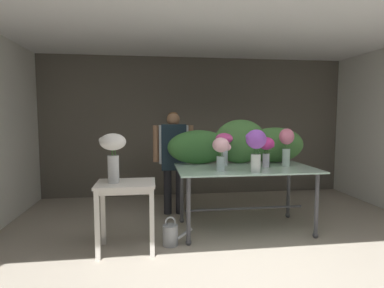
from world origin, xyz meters
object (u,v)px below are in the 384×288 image
Objects in this scene: display_table_glass at (245,177)px; vase_magenta_snapdragons at (266,147)px; vase_white_roses_tall at (113,150)px; watering_can at (171,235)px; vase_rosy_freesia at (286,143)px; vase_violet_tulips at (256,145)px; vase_fuchsia_stock at (224,144)px; side_table_white at (126,194)px; florist at (173,152)px; vase_blush_anemones at (221,150)px.

vase_magenta_snapdragons reaches higher than display_table_glass.
vase_white_roses_tall is 1.19m from watering_can.
vase_rosy_freesia reaches higher than watering_can.
watering_can is at bearing 5.87° from vase_white_roses_tall.
vase_fuchsia_stock is (-0.25, 0.57, -0.04)m from vase_violet_tulips.
vase_rosy_freesia is (2.08, 0.47, 0.50)m from side_table_white.
side_table_white is 1.42m from florist.
vase_violet_tulips reaches higher than vase_fuchsia_stock.
vase_rosy_freesia is (1.46, -0.76, 0.18)m from florist.
vase_white_roses_tall is (-1.26, -0.22, 0.03)m from vase_blush_anemones.
vase_white_roses_tall is at bearing -165.04° from display_table_glass.
florist is at bearing 145.18° from vase_magenta_snapdragons.
watering_can is at bearing -143.47° from vase_fuchsia_stock.
watering_can is (-1.01, 0.01, -1.04)m from vase_violet_tulips.
watering_can is (-1.00, -0.37, -0.59)m from display_table_glass.
vase_rosy_freesia is at bearing 12.84° from side_table_white.
display_table_glass is at bearing 29.93° from vase_blush_anemones.
florist is (-0.88, 0.80, 0.25)m from display_table_glass.
vase_violet_tulips reaches higher than vase_rosy_freesia.
vase_fuchsia_stock is at bearing 24.37° from vase_white_roses_tall.
florist is at bearing 116.54° from vase_blush_anemones.
vase_violet_tulips is (-0.27, -0.37, 0.07)m from vase_magenta_snapdragons.
vase_rosy_freesia reaches higher than side_table_white.
florist is at bearing 152.58° from vase_rosy_freesia.
vase_fuchsia_stock is at bearing 26.55° from side_table_white.
florist is at bearing 136.98° from vase_fuchsia_stock.
vase_rosy_freesia is at bearing 12.09° from vase_white_roses_tall.
vase_rosy_freesia is at bearing -10.93° from vase_fuchsia_stock.
vase_blush_anemones is at bearing -162.72° from vase_magenta_snapdragons.
vase_violet_tulips is 1.16× the size of vase_fuchsia_stock.
display_table_glass is 2.31× the size of side_table_white.
vase_blush_anemones is 1.28m from vase_white_roses_tall.
vase_blush_anemones reaches higher than watering_can.
vase_rosy_freesia is (0.57, 0.42, -0.02)m from vase_violet_tulips.
vase_magenta_snapdragons is (0.66, 0.20, -0.00)m from vase_blush_anemones.
florist is 3.81× the size of vase_blush_anemones.
vase_blush_anemones is 1.04× the size of vase_magenta_snapdragons.
vase_magenta_snapdragons is 1.13× the size of watering_can.
vase_white_roses_tall is at bearing 179.69° from side_table_white.
vase_violet_tulips is 1.45m from watering_can.
display_table_glass is 3.29× the size of vase_white_roses_tall.
vase_fuchsia_stock is at bearing 140.50° from display_table_glass.
vase_rosy_freesia reaches higher than vase_fuchsia_stock.
vase_rosy_freesia is 2.26m from vase_white_roses_tall.
vase_white_roses_tall is (-1.63, -0.44, 0.42)m from display_table_glass.
vase_violet_tulips reaches higher than display_table_glass.
vase_white_roses_tall is (-0.13, 0.00, 0.49)m from side_table_white.
florist is 1.45m from vase_white_roses_tall.
vase_fuchsia_stock is at bearing 169.07° from vase_rosy_freesia.
vase_white_roses_tall is (-1.40, -0.63, 0.01)m from vase_fuchsia_stock.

